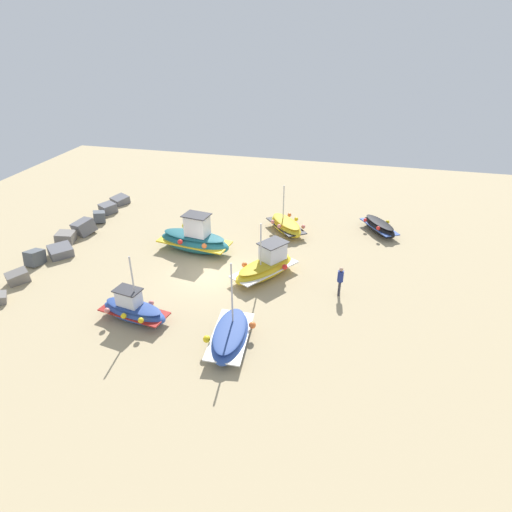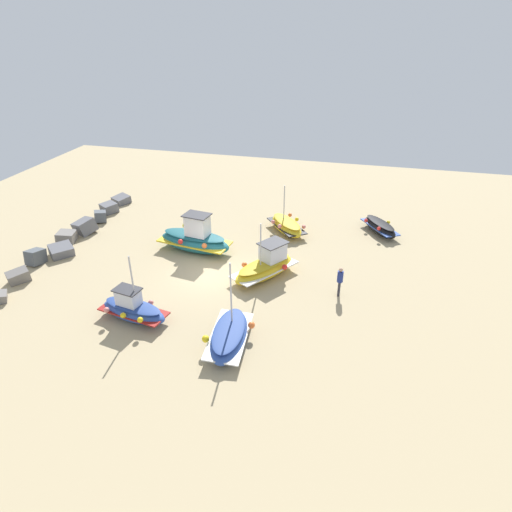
{
  "view_description": "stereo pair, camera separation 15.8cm",
  "coord_description": "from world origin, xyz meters",
  "px_view_note": "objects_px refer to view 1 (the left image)",
  "views": [
    {
      "loc": [
        -20.8,
        -7.86,
        13.34
      ],
      "look_at": [
        1.17,
        -2.52,
        0.9
      ],
      "focal_mm": 30.56,
      "sensor_mm": 36.0,
      "label": 1
    },
    {
      "loc": [
        -20.77,
        -8.02,
        13.34
      ],
      "look_at": [
        1.17,
        -2.52,
        0.9
      ],
      "focal_mm": 30.56,
      "sensor_mm": 36.0,
      "label": 2
    }
  ],
  "objects_px": {
    "fishing_boat_0": "(266,266)",
    "fishing_boat_3": "(195,239)",
    "fishing_boat_5": "(230,335)",
    "person_walking": "(340,279)",
    "fishing_boat_2": "(379,226)",
    "fishing_boat_1": "(133,310)",
    "fishing_boat_4": "(286,226)"
  },
  "relations": [
    {
      "from": "fishing_boat_0",
      "to": "fishing_boat_3",
      "type": "xyz_separation_m",
      "value": [
        1.99,
        5.12,
        0.16
      ]
    },
    {
      "from": "person_walking",
      "to": "fishing_boat_3",
      "type": "bearing_deg",
      "value": 159.69
    },
    {
      "from": "fishing_boat_2",
      "to": "person_walking",
      "type": "height_order",
      "value": "person_walking"
    },
    {
      "from": "fishing_boat_1",
      "to": "fishing_boat_5",
      "type": "xyz_separation_m",
      "value": [
        -0.63,
        -5.2,
        -0.13
      ]
    },
    {
      "from": "fishing_boat_0",
      "to": "fishing_boat_1",
      "type": "height_order",
      "value": "fishing_boat_1"
    },
    {
      "from": "fishing_boat_0",
      "to": "fishing_boat_5",
      "type": "bearing_deg",
      "value": -148.99
    },
    {
      "from": "fishing_boat_0",
      "to": "fishing_boat_2",
      "type": "bearing_deg",
      "value": -6.41
    },
    {
      "from": "fishing_boat_1",
      "to": "fishing_boat_4",
      "type": "height_order",
      "value": "fishing_boat_1"
    },
    {
      "from": "fishing_boat_1",
      "to": "fishing_boat_5",
      "type": "bearing_deg",
      "value": -176.64
    },
    {
      "from": "fishing_boat_3",
      "to": "fishing_boat_4",
      "type": "bearing_deg",
      "value": 47.51
    },
    {
      "from": "fishing_boat_1",
      "to": "fishing_boat_3",
      "type": "bearing_deg",
      "value": -82.55
    },
    {
      "from": "fishing_boat_3",
      "to": "fishing_boat_5",
      "type": "height_order",
      "value": "fishing_boat_5"
    },
    {
      "from": "fishing_boat_1",
      "to": "fishing_boat_2",
      "type": "height_order",
      "value": "fishing_boat_1"
    },
    {
      "from": "fishing_boat_0",
      "to": "fishing_boat_3",
      "type": "bearing_deg",
      "value": 102.52
    },
    {
      "from": "fishing_boat_5",
      "to": "person_walking",
      "type": "xyz_separation_m",
      "value": [
        5.28,
        -4.6,
        0.54
      ]
    },
    {
      "from": "fishing_boat_0",
      "to": "fishing_boat_3",
      "type": "relative_size",
      "value": 0.88
    },
    {
      "from": "fishing_boat_3",
      "to": "fishing_boat_4",
      "type": "distance_m",
      "value": 6.69
    },
    {
      "from": "fishing_boat_2",
      "to": "fishing_boat_5",
      "type": "bearing_deg",
      "value": 120.12
    },
    {
      "from": "fishing_boat_3",
      "to": "fishing_boat_4",
      "type": "xyz_separation_m",
      "value": [
        4.19,
        -5.2,
        -0.34
      ]
    },
    {
      "from": "fishing_boat_4",
      "to": "person_walking",
      "type": "bearing_deg",
      "value": -7.75
    },
    {
      "from": "fishing_boat_0",
      "to": "fishing_boat_2",
      "type": "distance_m",
      "value": 9.99
    },
    {
      "from": "fishing_boat_4",
      "to": "fishing_boat_5",
      "type": "xyz_separation_m",
      "value": [
        -12.43,
        0.38,
        -0.04
      ]
    },
    {
      "from": "fishing_boat_0",
      "to": "person_walking",
      "type": "height_order",
      "value": "fishing_boat_0"
    },
    {
      "from": "fishing_boat_2",
      "to": "fishing_boat_4",
      "type": "height_order",
      "value": "fishing_boat_4"
    },
    {
      "from": "fishing_boat_2",
      "to": "fishing_boat_0",
      "type": "bearing_deg",
      "value": 105.86
    },
    {
      "from": "fishing_boat_4",
      "to": "fishing_boat_5",
      "type": "height_order",
      "value": "fishing_boat_5"
    },
    {
      "from": "fishing_boat_2",
      "to": "fishing_boat_5",
      "type": "distance_m",
      "value": 15.43
    },
    {
      "from": "fishing_boat_2",
      "to": "fishing_boat_4",
      "type": "bearing_deg",
      "value": 68.89
    },
    {
      "from": "fishing_boat_4",
      "to": "person_walking",
      "type": "relative_size",
      "value": 2.15
    },
    {
      "from": "fishing_boat_0",
      "to": "fishing_boat_5",
      "type": "xyz_separation_m",
      "value": [
        -6.25,
        0.3,
        -0.22
      ]
    },
    {
      "from": "fishing_boat_1",
      "to": "fishing_boat_4",
      "type": "xyz_separation_m",
      "value": [
        11.8,
        -5.58,
        -0.09
      ]
    },
    {
      "from": "fishing_boat_1",
      "to": "person_walking",
      "type": "bearing_deg",
      "value": -144.36
    }
  ]
}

